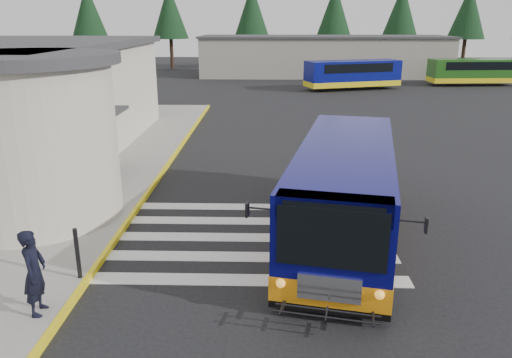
{
  "coord_description": "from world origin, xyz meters",
  "views": [
    {
      "loc": [
        0.13,
        -13.62,
        5.84
      ],
      "look_at": [
        -0.2,
        -0.5,
        1.64
      ],
      "focal_mm": 35.0,
      "sensor_mm": 36.0,
      "label": 1
    }
  ],
  "objects_px": {
    "far_bus_b": "(473,71)",
    "far_bus_a": "(353,73)",
    "pedestrian_a": "(34,272)",
    "pedestrian_b": "(22,197)",
    "bollard": "(77,253)",
    "transit_bus": "(344,195)"
  },
  "relations": [
    {
      "from": "pedestrian_a",
      "to": "far_bus_a",
      "type": "xyz_separation_m",
      "value": [
        11.91,
        35.45,
        0.34
      ]
    },
    {
      "from": "far_bus_a",
      "to": "far_bus_b",
      "type": "relative_size",
      "value": 1.06
    },
    {
      "from": "pedestrian_b",
      "to": "bollard",
      "type": "relative_size",
      "value": 1.29
    },
    {
      "from": "pedestrian_b",
      "to": "bollard",
      "type": "bearing_deg",
      "value": 16.17
    },
    {
      "from": "pedestrian_a",
      "to": "bollard",
      "type": "bearing_deg",
      "value": -15.82
    },
    {
      "from": "transit_bus",
      "to": "pedestrian_a",
      "type": "distance_m",
      "value": 7.9
    },
    {
      "from": "pedestrian_b",
      "to": "far_bus_a",
      "type": "bearing_deg",
      "value": 129.99
    },
    {
      "from": "transit_bus",
      "to": "far_bus_a",
      "type": "xyz_separation_m",
      "value": [
        5.2,
        31.29,
        0.12
      ]
    },
    {
      "from": "pedestrian_a",
      "to": "pedestrian_b",
      "type": "relative_size",
      "value": 1.14
    },
    {
      "from": "bollard",
      "to": "pedestrian_b",
      "type": "bearing_deg",
      "value": 131.09
    },
    {
      "from": "pedestrian_b",
      "to": "far_bus_b",
      "type": "distance_m",
      "value": 42.8
    },
    {
      "from": "transit_bus",
      "to": "pedestrian_a",
      "type": "height_order",
      "value": "transit_bus"
    },
    {
      "from": "pedestrian_a",
      "to": "bollard",
      "type": "distance_m",
      "value": 1.5
    },
    {
      "from": "pedestrian_b",
      "to": "far_bus_b",
      "type": "height_order",
      "value": "far_bus_b"
    },
    {
      "from": "transit_bus",
      "to": "far_bus_b",
      "type": "height_order",
      "value": "transit_bus"
    },
    {
      "from": "pedestrian_b",
      "to": "transit_bus",
      "type": "bearing_deg",
      "value": 61.99
    },
    {
      "from": "pedestrian_b",
      "to": "pedestrian_a",
      "type": "bearing_deg",
      "value": 3.34
    },
    {
      "from": "transit_bus",
      "to": "pedestrian_b",
      "type": "distance_m",
      "value": 9.24
    },
    {
      "from": "far_bus_b",
      "to": "far_bus_a",
      "type": "bearing_deg",
      "value": 100.65
    },
    {
      "from": "transit_bus",
      "to": "far_bus_a",
      "type": "distance_m",
      "value": 31.72
    },
    {
      "from": "far_bus_a",
      "to": "far_bus_b",
      "type": "bearing_deg",
      "value": -93.18
    },
    {
      "from": "pedestrian_b",
      "to": "far_bus_a",
      "type": "relative_size",
      "value": 0.18
    }
  ]
}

